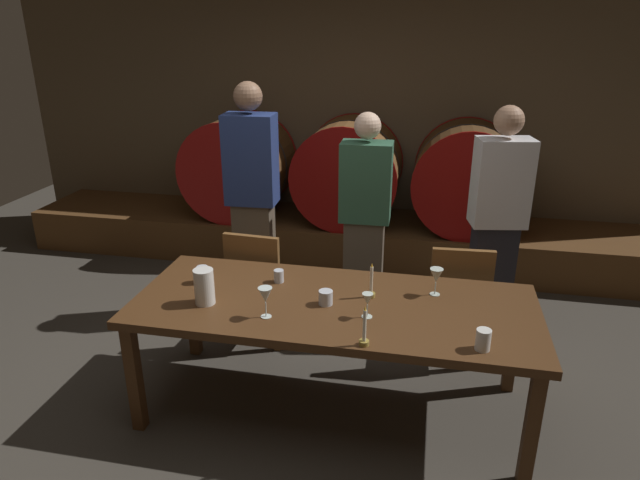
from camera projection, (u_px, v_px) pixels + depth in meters
ground_plane at (292, 392)px, 3.64m from camera, size 9.32×9.32×0.00m
back_wall at (358, 110)px, 5.72m from camera, size 7.17×0.24×2.78m
barrel_shelf at (347, 238)px, 5.65m from camera, size 6.45×0.90×0.40m
wine_barrel_left at (239, 166)px, 5.60m from camera, size 0.99×0.81×0.99m
wine_barrel_center at (349, 171)px, 5.40m from camera, size 0.99×0.81×0.99m
wine_barrel_right at (467, 177)px, 5.19m from camera, size 0.99×0.81×0.99m
dining_table at (334, 312)px, 3.26m from camera, size 2.32×0.94×0.73m
chair_left at (258, 281)px, 4.06m from camera, size 0.43×0.43×0.88m
chair_right at (458, 297)px, 3.83m from camera, size 0.42×0.42×0.88m
guest_left at (253, 200)px, 4.33m from camera, size 0.39×0.26×1.84m
guest_center at (365, 218)px, 4.30m from camera, size 0.39×0.25×1.64m
guest_right at (497, 223)px, 4.04m from camera, size 0.42×0.30×1.72m
candle_left at (371, 288)px, 3.27m from camera, size 0.05×0.05×0.22m
candle_right at (364, 334)px, 2.79m from camera, size 0.05×0.05×0.22m
pitcher at (204, 287)px, 3.19m from camera, size 0.11×0.11×0.21m
wine_glass_left at (265, 296)px, 3.03m from camera, size 0.08×0.08×0.18m
wine_glass_center at (367, 300)px, 3.04m from camera, size 0.06×0.06×0.14m
wine_glass_right at (436, 276)px, 3.28m from camera, size 0.08×0.08×0.17m
cup_far_left at (203, 275)px, 3.46m from camera, size 0.07×0.07×0.11m
cup_center_left at (279, 276)px, 3.47m from camera, size 0.06×0.06×0.08m
cup_center_right at (326, 298)px, 3.20m from camera, size 0.08×0.08×0.08m
cup_far_right at (483, 340)px, 2.75m from camera, size 0.07×0.07×0.11m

